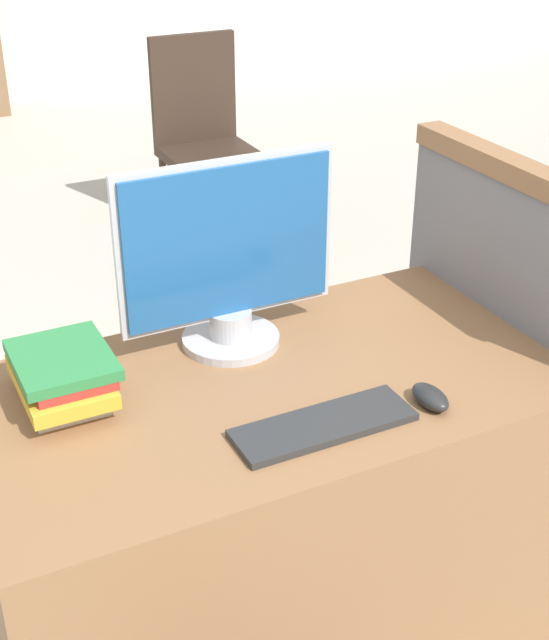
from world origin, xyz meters
name	(u,v)px	position (x,y,z in m)	size (l,w,h in m)	color
desk	(268,516)	(0.00, 0.35, 0.37)	(1.29, 0.71, 0.74)	#8C603D
carrel_divider	(497,372)	(0.67, 0.38, 0.57)	(0.07, 0.76, 1.13)	slate
monitor	(227,260)	(0.00, 0.55, 0.95)	(0.51, 0.23, 0.44)	#B7B7BC
keyboard	(324,425)	(0.03, 0.15, 0.75)	(0.37, 0.12, 0.02)	#2D2D2D
mouse	(430,397)	(0.26, 0.13, 0.76)	(0.06, 0.10, 0.04)	#262626
book_stack	(62,376)	(-0.41, 0.49, 0.80)	(0.19, 0.26, 0.11)	silver
far_chair	(203,130)	(0.91, 2.94, 0.51)	(0.44, 0.44, 0.96)	#38281E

